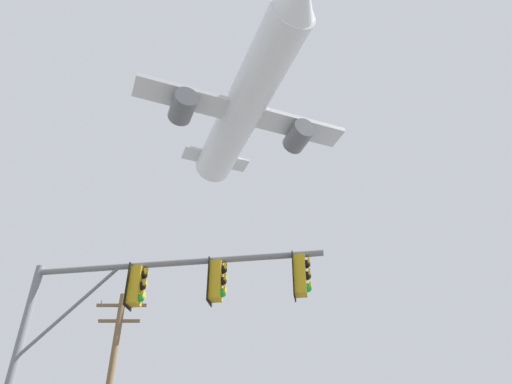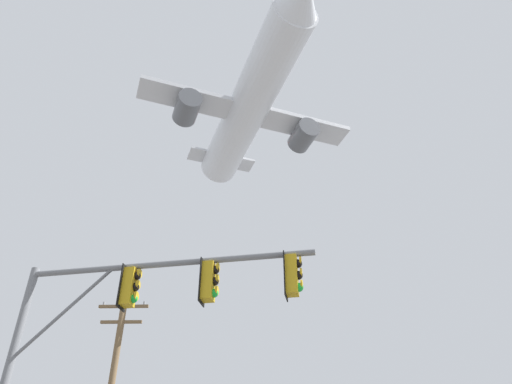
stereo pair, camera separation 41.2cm
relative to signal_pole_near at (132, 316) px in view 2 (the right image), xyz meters
name	(u,v)px [view 2 (the right image)]	position (x,y,z in m)	size (l,w,h in m)	color
signal_pole_near	(132,316)	(0.00, 0.00, 0.00)	(6.95, 1.31, 6.25)	slate
airplane	(250,105)	(1.45, 28.17, 33.23)	(23.31, 30.19, 8.45)	white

